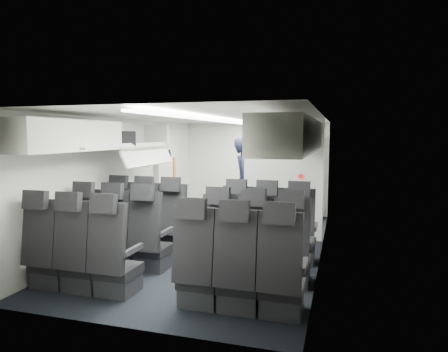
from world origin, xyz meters
The scene contains 14 objects.
cabin_shell centered at (0.00, 0.00, 1.12)m, with size 3.41×6.01×2.16m.
seat_row_front centered at (0.00, -0.53, 0.40)m, with size 3.33×0.56×1.24m.
seat_row_mid centered at (0.00, -1.43, 0.40)m, with size 3.33×0.56×1.24m.
seat_row_rear centered at (0.00, -2.33, 0.40)m, with size 3.33×0.56×1.24m.
overhead_bin_left_rear centered at (-1.40, -2.00, 1.86)m, with size 0.53×1.80×0.40m.
overhead_bin_left_front_open centered at (-1.44, -0.25, 1.74)m, with size 0.64×1.70×0.72m.
overhead_bin_right_rear centered at (1.40, -2.00, 1.86)m, with size 0.53×1.80×0.40m.
overhead_bin_right_front centered at (1.40, -0.25, 1.86)m, with size 0.53×1.70×0.40m.
bulkhead_partition centered at (0.98, 0.80, 1.08)m, with size 1.40×0.15×2.13m.
galley_unit centered at (0.95, 2.72, 0.95)m, with size 0.85×0.52×1.90m.
boarding_door centered at (-1.64, 1.55, 0.95)m, with size 0.12×1.27×1.86m.
flight_attendant centered at (0.10, 1.55, 0.91)m, with size 0.67×0.44×1.82m, color black.
carry_on_bag centered at (-1.44, -0.64, 1.80)m, with size 0.44×0.31×0.26m, color black.
papers centered at (0.29, 1.50, 1.00)m, with size 0.21×0.02×0.14m, color white.
Camera 1 is at (1.97, -6.28, 1.87)m, focal length 32.00 mm.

